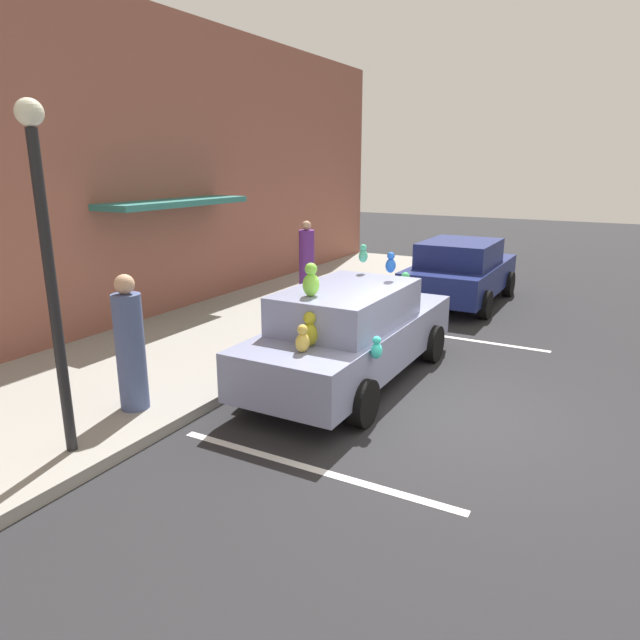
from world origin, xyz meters
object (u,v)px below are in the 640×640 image
at_px(parked_sedan_behind, 460,271).
at_px(teddy_bear_on_sidewalk, 344,299).
at_px(plush_covered_car, 352,332).
at_px(street_lamp_post, 47,247).
at_px(pedestrian_near_shopfront, 130,348).
at_px(pedestrian_walking_past, 307,261).

xyz_separation_m(parked_sedan_behind, teddy_bear_on_sidewalk, (-2.55, 1.89, -0.38)).
height_order(plush_covered_car, street_lamp_post, street_lamp_post).
relative_size(plush_covered_car, pedestrian_near_shopfront, 2.54).
distance_m(parked_sedan_behind, teddy_bear_on_sidewalk, 3.19).
distance_m(teddy_bear_on_sidewalk, street_lamp_post, 7.61).
bearing_deg(parked_sedan_behind, pedestrian_near_shopfront, 167.05).
distance_m(plush_covered_car, street_lamp_post, 4.54).
distance_m(plush_covered_car, pedestrian_walking_past, 5.63).
bearing_deg(street_lamp_post, teddy_bear_on_sidewalk, 1.14).
bearing_deg(parked_sedan_behind, pedestrian_walking_past, 113.90).
bearing_deg(pedestrian_near_shopfront, street_lamp_post, -168.41).
relative_size(plush_covered_car, teddy_bear_on_sidewalk, 8.20).
bearing_deg(pedestrian_near_shopfront, teddy_bear_on_sidewalk, -0.96).
height_order(parked_sedan_behind, street_lamp_post, street_lamp_post).
bearing_deg(street_lamp_post, plush_covered_car, -23.77).
relative_size(plush_covered_car, street_lamp_post, 1.22).
xyz_separation_m(street_lamp_post, pedestrian_near_shopfront, (1.21, 0.25, -1.49)).
bearing_deg(pedestrian_near_shopfront, plush_covered_car, -36.26).
relative_size(parked_sedan_behind, teddy_bear_on_sidewalk, 7.24).
xyz_separation_m(plush_covered_car, pedestrian_near_shopfront, (-2.66, 1.95, 0.20)).
bearing_deg(teddy_bear_on_sidewalk, pedestrian_walking_past, 57.05).
bearing_deg(teddy_bear_on_sidewalk, parked_sedan_behind, -36.57).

